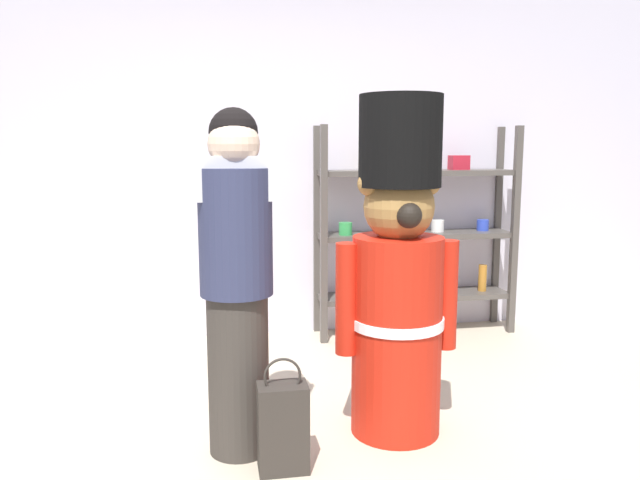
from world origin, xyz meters
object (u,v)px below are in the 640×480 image
(person_shopper, at_px, (237,276))
(teddy_bear_guard, at_px, (398,278))
(merchandise_shelf, at_px, (415,233))
(shopping_bag, at_px, (283,426))

(person_shopper, bearing_deg, teddy_bear_guard, 4.75)
(merchandise_shelf, xyz_separation_m, shopping_bag, (-1.25, -1.91, -0.57))
(merchandise_shelf, xyz_separation_m, person_shopper, (-1.43, -1.69, 0.07))
(teddy_bear_guard, bearing_deg, merchandise_shelf, 68.48)
(merchandise_shelf, height_order, person_shopper, person_shopper)
(merchandise_shelf, distance_m, person_shopper, 2.21)
(person_shopper, distance_m, shopping_bag, 0.70)
(shopping_bag, bearing_deg, teddy_bear_guard, 25.39)
(teddy_bear_guard, relative_size, shopping_bag, 3.21)
(person_shopper, bearing_deg, merchandise_shelf, 49.73)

